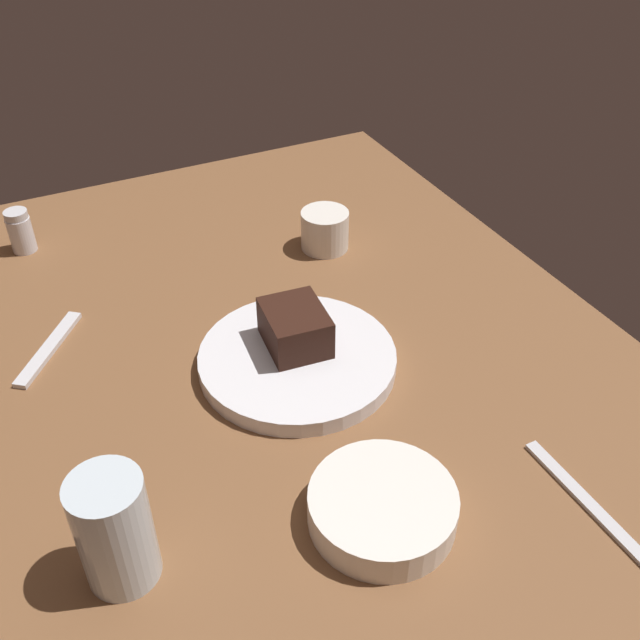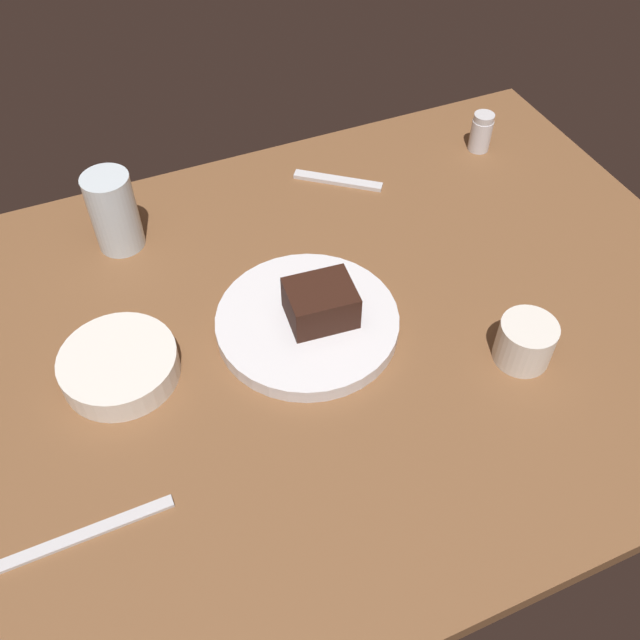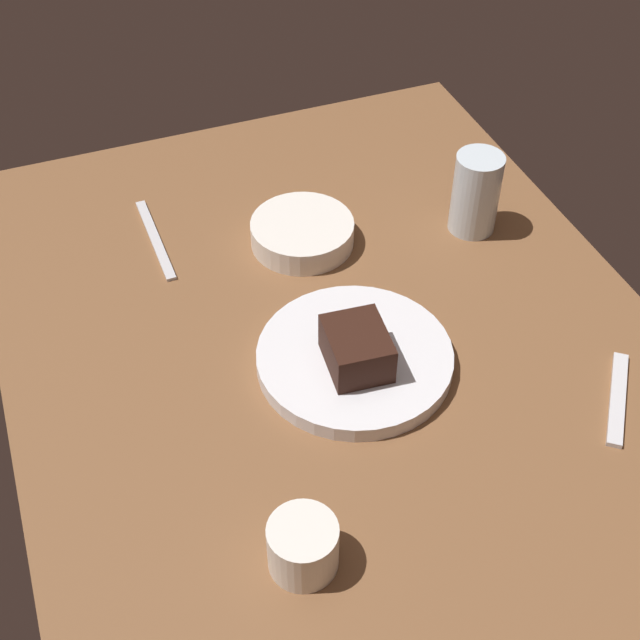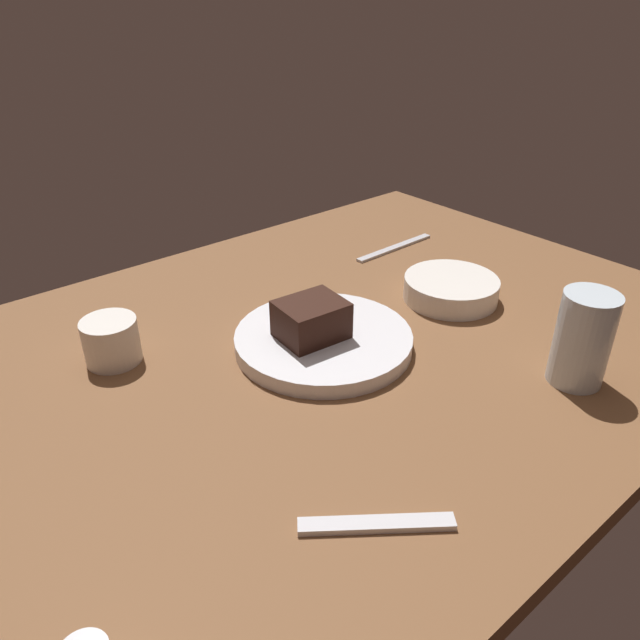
{
  "view_description": "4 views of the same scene",
  "coord_description": "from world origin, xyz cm",
  "views": [
    {
      "loc": [
        -64.6,
        28.61,
        64.37
      ],
      "look_at": [
        3.04,
        -4.39,
        6.21
      ],
      "focal_mm": 41.15,
      "sensor_mm": 36.0,
      "label": 1
    },
    {
      "loc": [
        -22.97,
        -56.23,
        74.3
      ],
      "look_at": [
        0.01,
        -2.44,
        7.47
      ],
      "focal_mm": 38.49,
      "sensor_mm": 36.0,
      "label": 2
    },
    {
      "loc": [
        68.22,
        -30.38,
        85.47
      ],
      "look_at": [
        -4.87,
        -2.5,
        8.02
      ],
      "focal_mm": 49.31,
      "sensor_mm": 36.0,
      "label": 3
    },
    {
      "loc": [
        46.59,
        55.79,
        48.72
      ],
      "look_at": [
        1.02,
        1.71,
        8.43
      ],
      "focal_mm": 34.17,
      "sensor_mm": 36.0,
      "label": 4
    }
  ],
  "objects": [
    {
      "name": "dining_table",
      "position": [
        0.0,
        0.0,
        1.5
      ],
      "size": [
        120.0,
        84.0,
        3.0
      ],
      "primitive_type": "cube",
      "color": "brown",
      "rests_on": "ground"
    },
    {
      "name": "dessert_plate",
      "position": [
        -0.59,
        0.55,
        4.09
      ],
      "size": [
        24.86,
        24.86,
        2.18
      ],
      "primitive_type": "cylinder",
      "color": "silver",
      "rests_on": "dining_table"
    },
    {
      "name": "chocolate_cake_slice",
      "position": [
        1.14,
        0.47,
        7.8
      ],
      "size": [
        9.45,
        8.06,
        5.25
      ],
      "primitive_type": "cube",
      "rotation": [
        0.0,
        0.0,
        6.19
      ],
      "color": "black",
      "rests_on": "dessert_plate"
    },
    {
      "name": "salt_shaker",
      "position": [
        43.15,
        27.32,
        6.37
      ],
      "size": [
        3.7,
        3.7,
        6.83
      ],
      "color": "silver",
      "rests_on": "dining_table"
    },
    {
      "name": "water_glass",
      "position": [
        -20.12,
        27.46,
        9.19
      ],
      "size": [
        6.94,
        6.94,
        12.37
      ],
      "primitive_type": "cylinder",
      "color": "silver",
      "rests_on": "dining_table"
    },
    {
      "name": "side_bowl",
      "position": [
        -25.62,
        2.66,
        4.83
      ],
      "size": [
        15.02,
        15.02,
        3.66
      ],
      "primitive_type": "cylinder",
      "color": "white",
      "rests_on": "dining_table"
    },
    {
      "name": "coffee_cup",
      "position": [
        23.35,
        -15.13,
        6.07
      ],
      "size": [
        7.41,
        7.41,
        6.14
      ],
      "primitive_type": "cylinder",
      "color": "silver",
      "rests_on": "dining_table"
    },
    {
      "name": "dessert_spoon",
      "position": [
        16.39,
        28.28,
        3.35
      ],
      "size": [
        13.0,
        10.56,
        0.7
      ],
      "primitive_type": "cube",
      "rotation": [
        0.0,
        0.0,
        2.49
      ],
      "color": "silver",
      "rests_on": "dining_table"
    },
    {
      "name": "butter_knife",
      "position": [
        -33.77,
        -17.39,
        3.25
      ],
      "size": [
        19.02,
        1.63,
        0.5
      ],
      "primitive_type": "cube",
      "rotation": [
        0.0,
        0.0,
        0.01
      ],
      "color": "silver",
      "rests_on": "dining_table"
    }
  ]
}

